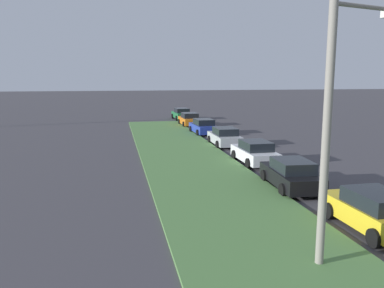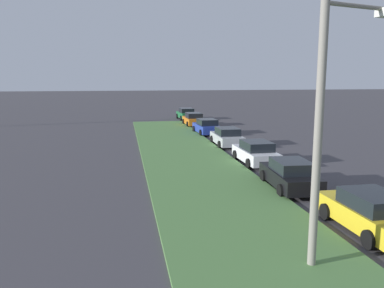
{
  "view_description": "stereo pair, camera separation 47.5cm",
  "coord_description": "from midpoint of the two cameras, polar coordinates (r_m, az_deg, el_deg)",
  "views": [
    {
      "loc": [
        -7.5,
        12.86,
        5.46
      ],
      "look_at": [
        14.65,
        8.53,
        1.61
      ],
      "focal_mm": 37.05,
      "sensor_mm": 36.0,
      "label": 1
    },
    {
      "loc": [
        -7.59,
        12.39,
        5.46
      ],
      "look_at": [
        14.65,
        8.53,
        1.61
      ],
      "focal_mm": 37.05,
      "sensor_mm": 36.0,
      "label": 2
    }
  ],
  "objects": [
    {
      "name": "parked_car_blue",
      "position": [
        37.96,
        1.29,
        2.5
      ],
      "size": [
        4.39,
        2.2,
        1.47
      ],
      "rotation": [
        0.0,
        0.0,
        0.05
      ],
      "color": "#23389E",
      "rests_on": "ground"
    },
    {
      "name": "parked_car_black",
      "position": [
        20.04,
        13.43,
        -4.29
      ],
      "size": [
        4.39,
        2.19,
        1.47
      ],
      "rotation": [
        0.0,
        0.0,
        -0.05
      ],
      "color": "black",
      "rests_on": "ground"
    },
    {
      "name": "grass_median",
      "position": [
        18.87,
        2.77,
        -6.96
      ],
      "size": [
        60.0,
        6.0,
        0.12
      ],
      "primitive_type": "cube",
      "color": "#517F42",
      "rests_on": "ground"
    },
    {
      "name": "parked_car_silver",
      "position": [
        31.62,
        4.29,
        1.03
      ],
      "size": [
        4.31,
        2.04,
        1.47
      ],
      "rotation": [
        0.0,
        0.0,
        -0.0
      ],
      "color": "#B2B5BA",
      "rests_on": "ground"
    },
    {
      "name": "streetlight",
      "position": [
        11.61,
        19.02,
        3.85
      ],
      "size": [
        1.07,
        2.81,
        7.5
      ],
      "color": "gray",
      "rests_on": "ground"
    },
    {
      "name": "parked_car_orange",
      "position": [
        44.43,
        -0.67,
        3.56
      ],
      "size": [
        4.33,
        2.09,
        1.47
      ],
      "rotation": [
        0.0,
        0.0,
        0.02
      ],
      "color": "orange",
      "rests_on": "ground"
    },
    {
      "name": "parked_car_yellow",
      "position": [
        15.64,
        23.91,
        -8.85
      ],
      "size": [
        4.33,
        2.08,
        1.47
      ],
      "rotation": [
        0.0,
        0.0,
        0.02
      ],
      "color": "gold",
      "rests_on": "ground"
    },
    {
      "name": "parked_car_green",
      "position": [
        51.03,
        -1.78,
        4.35
      ],
      "size": [
        4.38,
        2.17,
        1.47
      ],
      "rotation": [
        0.0,
        0.0,
        0.05
      ],
      "color": "#1E6B38",
      "rests_on": "ground"
    },
    {
      "name": "parked_car_white",
      "position": [
        25.35,
        8.51,
        -1.21
      ],
      "size": [
        4.34,
        2.09,
        1.47
      ],
      "rotation": [
        0.0,
        0.0,
        0.02
      ],
      "color": "silver",
      "rests_on": "ground"
    }
  ]
}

